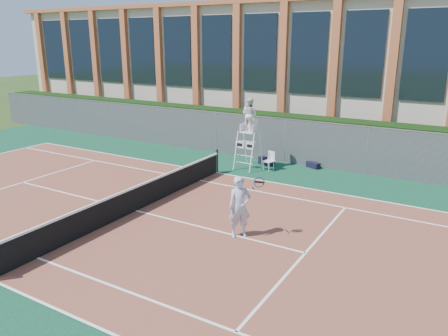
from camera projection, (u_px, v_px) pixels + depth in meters
The scene contains 12 objects.
ground at pixel (136, 211), 15.68m from camera, with size 120.00×120.00×0.00m, color #233814.
apron at pixel (154, 203), 16.51m from camera, with size 36.00×20.00×0.01m, color #0C3825.
tennis_court at pixel (136, 211), 15.67m from camera, with size 23.77×10.97×0.02m, color brown.
tennis_net at pixel (135, 197), 15.53m from camera, with size 0.10×11.30×1.10m.
fence at pixel (249, 137), 22.64m from camera, with size 40.00×0.06×2.20m, color #595E60, non-canonical shape.
hedge at pixel (259, 133), 23.63m from camera, with size 40.00×1.40×2.20m, color black.
building at pixel (312, 68), 29.35m from camera, with size 45.00×10.60×8.22m.
umpire_chair at pixel (249, 117), 20.36m from camera, with size 0.95×1.46×3.41m.
plastic_chair at pixel (270, 159), 20.55m from camera, with size 0.52×0.52×0.90m.
sports_bag_near at pixel (266, 161), 21.51m from camera, with size 0.82×0.33×0.35m, color black.
sports_bag_far at pixel (313, 165), 20.99m from camera, with size 0.68×0.29×0.27m, color black.
tennis_player at pixel (240, 207), 13.38m from camera, with size 1.12×0.89×1.94m.
Camera 1 is at (10.16, -10.97, 5.91)m, focal length 35.00 mm.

